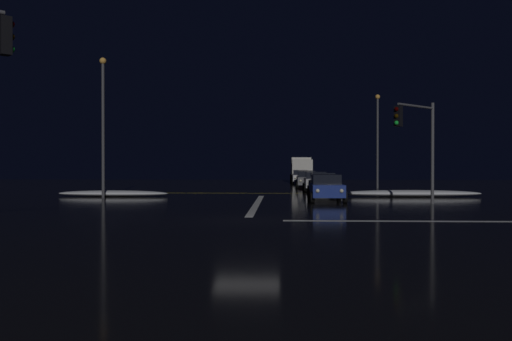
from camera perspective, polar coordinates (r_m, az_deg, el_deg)
The scene contains 16 objects.
ground at distance 21.44m, azimuth -0.94°, elevation -5.25°, with size 120.00×120.00×0.10m, color black.
stop_line_north at distance 30.60m, azimuth 0.08°, elevation -3.41°, with size 0.35×15.85×0.01m.
centre_line_ns at distance 42.17m, azimuth 0.72°, elevation -2.33°, with size 22.00×0.15×0.01m.
crosswalk_bar_east at distance 22.86m, azimuth 23.12°, elevation -4.80°, with size 15.85×0.40×0.01m.
snow_bank_left_curb at distance 38.98m, azimuth -14.37°, elevation -2.28°, with size 7.47×1.50×0.41m.
snow_bank_right_curb at distance 38.81m, azimuth 15.47°, elevation -2.27°, with size 9.40×1.50×0.45m.
sedan_blue at distance 32.79m, azimuth 7.18°, elevation -1.76°, with size 2.02×4.33×1.57m.
sedan_black at distance 39.57m, azimuth 6.83°, elevation -1.36°, with size 2.02×4.33×1.57m.
sedan_silver at distance 45.88m, azimuth 6.12°, elevation -1.10°, with size 2.02×4.33×1.57m.
sedan_gray at distance 52.21m, azimuth 5.20°, elevation -0.90°, with size 2.02×4.33×1.57m.
sedan_red at distance 57.87m, azimuth 5.15°, elevation -0.76°, with size 2.02×4.33×1.57m.
sedan_white at distance 63.37m, azimuth 4.57°, elevation -0.64°, with size 2.02×4.33×1.57m.
box_truck at distance 69.95m, azimuth 4.62°, elevation 0.21°, with size 2.68×8.28×3.08m.
traffic_signal_ne at distance 30.75m, azimuth 16.16°, elevation 3.64°, with size 2.67×2.67×5.52m.
streetlamp_right_far at distance 52.96m, azimuth 12.29°, elevation 3.67°, with size 0.44×0.44×8.66m.
streetlamp_left_near at distance 38.03m, azimuth -15.34°, elevation 5.28°, with size 0.44×0.44×9.16m.
Camera 1 is at (1.26, -21.29, 2.12)m, focal length 39.21 mm.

